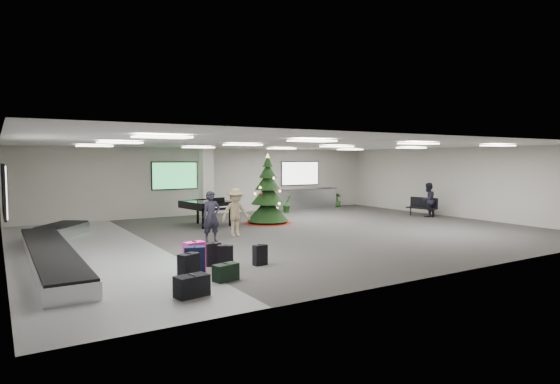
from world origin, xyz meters
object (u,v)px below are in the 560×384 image
service_counter (303,199)px  bench (423,206)px  grand_piano (208,205)px  traveler_a (211,217)px  potted_plant_right (337,200)px  pink_suitcase (194,257)px  traveler_bench (428,200)px  christmas_tree (268,199)px  traveler_b (236,212)px  potted_plant_left (287,204)px  baggage_carousel (54,249)px

service_counter → bench: 6.37m
grand_piano → traveler_a: 3.73m
bench → potted_plant_right: bench is taller
pink_suitcase → potted_plant_right: 16.14m
traveler_a → potted_plant_right: size_ratio=2.15×
traveler_a → traveler_bench: size_ratio=1.04×
pink_suitcase → christmas_tree: 8.67m
service_counter → traveler_b: size_ratio=2.43×
traveler_b → traveler_a: bearing=-153.9°
service_counter → pink_suitcase: size_ratio=5.38×
potted_plant_left → grand_piano: bearing=-156.5°
grand_piano → potted_plant_left: grand_piano is taller
pink_suitcase → traveler_a: bearing=51.5°
pink_suitcase → baggage_carousel: bearing=115.3°
grand_piano → traveler_bench: bearing=-24.0°
service_counter → grand_piano: grand_piano is taller
traveler_b → christmas_tree: bearing=40.8°
traveler_a → traveler_b: size_ratio=0.98×
grand_piano → bench: 10.07m
potted_plant_left → pink_suitcase: bearing=-132.2°
baggage_carousel → pink_suitcase: bearing=-54.9°
grand_piano → traveler_bench: (9.81, -2.62, -0.04)m
service_counter → potted_plant_right: 2.21m
christmas_tree → bench: (7.38, -1.70, -0.50)m
grand_piano → christmas_tree: bearing=-24.1°
bench → traveler_a: 11.18m
traveler_b → grand_piano: bearing=85.9°
traveler_bench → potted_plant_left: bearing=-56.9°
traveler_a → potted_plant_left: traveler_a is taller
traveler_a → potted_plant_right: bearing=34.3°
bench → potted_plant_right: size_ratio=1.91×
baggage_carousel → potted_plant_left: bearing=26.9°
bench → potted_plant_right: bearing=84.0°
service_counter → traveler_a: size_ratio=2.47×
traveler_a → christmas_tree: bearing=39.0°
traveler_a → traveler_bench: (11.14, 0.87, -0.03)m
service_counter → potted_plant_right: bearing=-3.9°
christmas_tree → traveler_a: 4.69m
baggage_carousel → potted_plant_right: potted_plant_right is taller
bench → pink_suitcase: bearing=-173.0°
traveler_a → traveler_b: bearing=28.2°
traveler_b → potted_plant_left: bearing=43.5°
bench → grand_piano: bearing=153.5°
grand_piano → traveler_bench: traveler_bench is taller
traveler_b → potted_plant_left: (5.35, 5.16, -0.39)m
traveler_bench → traveler_a: bearing=-6.1°
traveler_a → potted_plant_left: bearing=43.1°
grand_piano → potted_plant_right: (9.10, 3.19, -0.45)m
pink_suitcase → traveler_b: traveler_b is taller
grand_piano → traveler_b: size_ratio=1.36×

